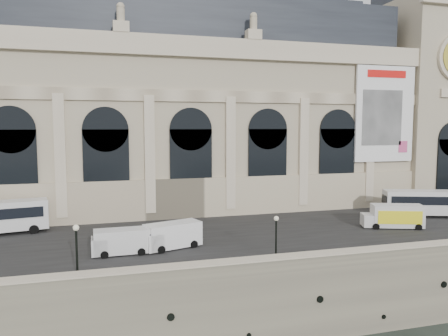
% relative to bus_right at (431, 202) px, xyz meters
% --- Properties ---
extents(quay, '(160.00, 70.00, 6.00)m').
position_rel_bus_right_xyz_m(quay, '(-24.95, 20.63, -4.88)').
color(quay, gray).
rests_on(quay, ground).
extents(street, '(160.00, 24.00, 0.06)m').
position_rel_bus_right_xyz_m(street, '(-24.95, -0.37, -1.85)').
color(street, '#2D2D2D').
rests_on(street, quay).
extents(parapet, '(160.00, 1.40, 1.21)m').
position_rel_bus_right_xyz_m(parapet, '(-24.95, -13.77, -1.26)').
color(parapet, gray).
rests_on(parapet, quay).
extents(museum, '(69.00, 18.70, 29.10)m').
position_rel_bus_right_xyz_m(museum, '(-30.93, 16.49, 11.85)').
color(museum, '#BAAC8F').
rests_on(museum, quay).
extents(clock_pavilion, '(13.00, 14.72, 36.70)m').
position_rel_bus_right_xyz_m(clock_pavilion, '(9.05, 13.55, 15.54)').
color(clock_pavilion, '#BAAC8F').
rests_on(clock_pavilion, quay).
extents(bus_right, '(11.47, 6.07, 3.35)m').
position_rel_bus_right_xyz_m(bus_right, '(0.00, 0.00, 0.00)').
color(bus_right, silver).
rests_on(bus_right, quay).
extents(van_b, '(5.79, 3.58, 2.42)m').
position_rel_bus_right_xyz_m(van_b, '(-33.60, -5.20, -0.64)').
color(van_b, white).
rests_on(van_b, quay).
extents(van_c, '(5.13, 2.19, 2.27)m').
position_rel_bus_right_xyz_m(van_c, '(-38.22, -5.75, -0.72)').
color(van_c, silver).
rests_on(van_c, quay).
extents(box_truck, '(6.87, 4.13, 2.64)m').
position_rel_bus_right_xyz_m(box_truck, '(-8.20, -3.72, -0.55)').
color(box_truck, silver).
rests_on(box_truck, quay).
extents(lamp_left, '(0.44, 0.44, 4.35)m').
position_rel_bus_right_xyz_m(lamp_left, '(-41.39, -12.25, 0.29)').
color(lamp_left, black).
rests_on(lamp_left, quay).
extents(lamp_right, '(0.40, 0.40, 3.96)m').
position_rel_bus_right_xyz_m(lamp_right, '(-25.65, -11.64, 0.09)').
color(lamp_right, black).
rests_on(lamp_right, quay).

